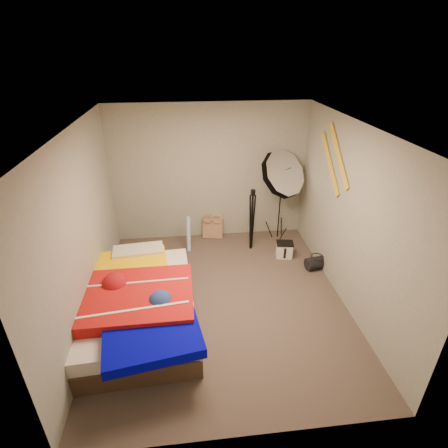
{
  "coord_description": "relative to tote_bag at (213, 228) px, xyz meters",
  "views": [
    {
      "loc": [
        -0.43,
        -3.99,
        3.37
      ],
      "look_at": [
        0.1,
        0.6,
        0.95
      ],
      "focal_mm": 28.0,
      "sensor_mm": 36.0,
      "label": 1
    }
  ],
  "objects": [
    {
      "name": "camera_tripod",
      "position": [
        0.65,
        -0.5,
        0.47
      ],
      "size": [
        0.08,
        0.08,
        1.15
      ],
      "color": "black",
      "rests_on": "floor"
    },
    {
      "name": "camera_case",
      "position": [
        1.18,
        -0.85,
        -0.06
      ],
      "size": [
        0.3,
        0.23,
        0.27
      ],
      "primitive_type": "cube",
      "rotation": [
        0.0,
        0.0,
        -0.17
      ],
      "color": "white",
      "rests_on": "floor"
    },
    {
      "name": "tote_bag",
      "position": [
        0.0,
        0.0,
        0.0
      ],
      "size": [
        0.41,
        0.24,
        0.39
      ],
      "primitive_type": "cube",
      "rotation": [
        -0.14,
        0.0,
        -0.2
      ],
      "color": "tan",
      "rests_on": "floor"
    },
    {
      "name": "ceiling",
      "position": [
        -0.03,
        -1.9,
        2.31
      ],
      "size": [
        4.0,
        4.0,
        0.0
      ],
      "primitive_type": "plane",
      "rotation": [
        3.14,
        0.0,
        0.0
      ],
      "color": "silver",
      "rests_on": "wall_back"
    },
    {
      "name": "photo_umbrella",
      "position": [
        1.17,
        -0.3,
        1.13
      ],
      "size": [
        0.89,
        1.0,
        1.84
      ],
      "color": "black",
      "rests_on": "floor"
    },
    {
      "name": "wall_back",
      "position": [
        -0.03,
        0.1,
        1.06
      ],
      "size": [
        3.5,
        0.0,
        3.5
      ],
      "primitive_type": "plane",
      "rotation": [
        1.57,
        0.0,
        0.0
      ],
      "color": "#97998B",
      "rests_on": "floor"
    },
    {
      "name": "wall_front",
      "position": [
        -0.03,
        -3.9,
        1.06
      ],
      "size": [
        3.5,
        0.0,
        3.5
      ],
      "primitive_type": "plane",
      "rotation": [
        -1.57,
        0.0,
        0.0
      ],
      "color": "#97998B",
      "rests_on": "floor"
    },
    {
      "name": "wrapping_roll",
      "position": [
        -0.47,
        -0.42,
        0.13
      ],
      "size": [
        0.1,
        0.19,
        0.64
      ],
      "primitive_type": "cylinder",
      "rotation": [
        -0.17,
        0.0,
        -0.15
      ],
      "color": "#5893DE",
      "rests_on": "floor"
    },
    {
      "name": "wall_left",
      "position": [
        -1.78,
        -1.9,
        1.06
      ],
      "size": [
        0.0,
        4.0,
        4.0
      ],
      "primitive_type": "plane",
      "rotation": [
        1.57,
        0.0,
        1.57
      ],
      "color": "#97998B",
      "rests_on": "floor"
    },
    {
      "name": "duffel_bag",
      "position": [
        1.62,
        -1.26,
        -0.08
      ],
      "size": [
        0.38,
        0.27,
        0.21
      ],
      "primitive_type": "cylinder",
      "rotation": [
        0.0,
        1.57,
        0.18
      ],
      "color": "black",
      "rests_on": "floor"
    },
    {
      "name": "wall_stripe_lower",
      "position": [
        1.7,
        -1.05,
        1.56
      ],
      "size": [
        0.02,
        0.91,
        0.78
      ],
      "primitive_type": "cube",
      "rotation": [
        0.7,
        0.0,
        0.0
      ],
      "color": "gold",
      "rests_on": "wall_right"
    },
    {
      "name": "bed",
      "position": [
        -1.18,
        -2.21,
        0.12
      ],
      "size": [
        1.67,
        2.37,
        0.62
      ],
      "color": "#473223",
      "rests_on": "floor"
    },
    {
      "name": "wall_stripe_upper",
      "position": [
        1.7,
        -1.3,
        1.76
      ],
      "size": [
        0.02,
        0.91,
        0.78
      ],
      "primitive_type": "cube",
      "rotation": [
        0.7,
        0.0,
        0.0
      ],
      "color": "gold",
      "rests_on": "wall_right"
    },
    {
      "name": "wall_right",
      "position": [
        1.72,
        -1.9,
        1.06
      ],
      "size": [
        0.0,
        4.0,
        4.0
      ],
      "primitive_type": "plane",
      "rotation": [
        1.57,
        0.0,
        -1.57
      ],
      "color": "#97998B",
      "rests_on": "floor"
    },
    {
      "name": "floor",
      "position": [
        -0.03,
        -1.9,
        -0.19
      ],
      "size": [
        4.0,
        4.0,
        0.0
      ],
      "primitive_type": "plane",
      "color": "#4F433B",
      "rests_on": "ground"
    }
  ]
}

